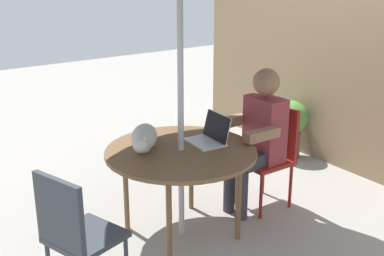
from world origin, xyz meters
The scene contains 9 objects.
ground_plane centered at (0.00, 0.00, 0.00)m, with size 14.00×14.00×0.00m, color gray.
fence_back centered at (0.00, 2.10, 0.89)m, with size 4.56×0.08×1.78m, color #937756.
patio_table centered at (0.00, 0.00, 0.65)m, with size 1.13×1.13×0.70m.
chair_occupied centered at (0.00, 0.93, 0.51)m, with size 0.40×0.40×0.87m.
chair_empty centered at (0.30, -0.98, 0.51)m, with size 0.50×0.50×0.87m.
person_seated centered at (0.00, 0.77, 0.68)m, with size 0.48×0.48×1.21m.
laptop centered at (-0.01, 0.28, 0.77)m, with size 0.32×0.27×0.21m.
cat centered at (-0.17, -0.22, 0.79)m, with size 0.53×0.45×0.17m.
potted_plant_near_fence centered at (-0.68, 1.86, 0.37)m, with size 0.39×0.39×0.62m.
Camera 1 is at (2.89, -1.95, 2.05)m, focal length 47.28 mm.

